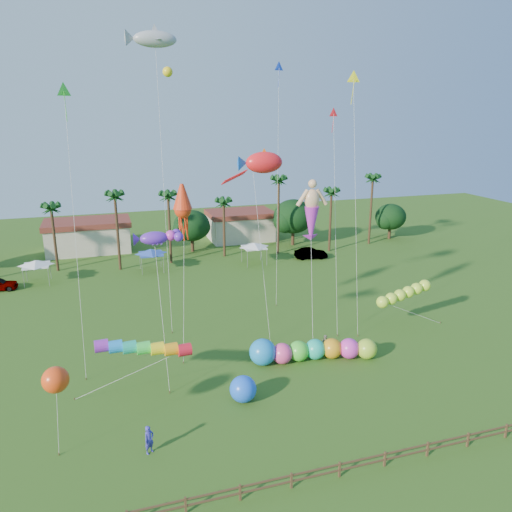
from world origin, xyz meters
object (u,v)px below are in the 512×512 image
object	(u,v)px
car_b	(311,253)
spectator_a	(149,440)
blue_ball	(243,389)
caterpillar_inflatable	(308,350)
spectator_b	(326,344)

from	to	relation	value
car_b	spectator_a	world-z (taller)	spectator_a
car_b	blue_ball	world-z (taller)	blue_ball
spectator_a	car_b	bearing A→B (deg)	18.71
spectator_a	blue_ball	distance (m)	8.11
spectator_a	caterpillar_inflatable	world-z (taller)	caterpillar_inflatable
spectator_b	caterpillar_inflatable	distance (m)	2.26
caterpillar_inflatable	car_b	bearing A→B (deg)	75.80
spectator_b	spectator_a	bearing A→B (deg)	-125.25
spectator_a	caterpillar_inflatable	size ratio (longest dim) A/B	0.17
spectator_a	blue_ball	size ratio (longest dim) A/B	0.94
spectator_a	blue_ball	xyz separation A→B (m)	(7.17, 3.79, 0.06)
car_b	spectator_b	size ratio (longest dim) A/B	2.88
car_b	caterpillar_inflatable	size ratio (longest dim) A/B	0.42
spectator_b	blue_ball	distance (m)	10.49
car_b	spectator_b	xyz separation A→B (m)	(-10.64, -27.44, 0.04)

